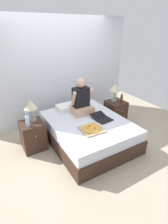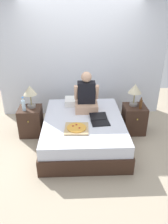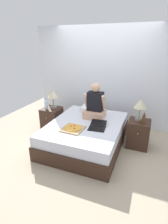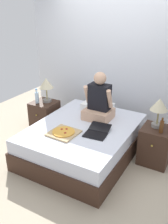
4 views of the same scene
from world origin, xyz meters
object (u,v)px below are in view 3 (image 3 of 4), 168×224
Objects in this scene: laptop at (97,127)px; nightstand_right at (138,134)px; pizza_box at (73,128)px; bed at (86,134)px; nightstand_left at (52,119)px; lamp_on_left_nightstand at (53,95)px; water_bottle at (46,105)px; beer_bottle at (144,119)px; person_seated at (95,105)px; lamp_on_right_nightstand at (140,105)px.

nightstand_right is at bearing 31.54° from laptop.
laptop reaches higher than pizza_box.
nightstand_left is (-1.05, 0.35, 0.04)m from bed.
lamp_on_left_nightstand is (-1.01, 0.40, 0.66)m from bed.
nightstand_left reaches higher than bed.
lamp_on_left_nightstand is 1.08× the size of pizza_box.
bed is 1.24m from water_bottle.
pizza_box is at bearing -41.03° from lamp_on_left_nightstand.
beer_bottle reaches higher than nightstand_left.
nightstand_right reaches higher than bed.
nightstand_left is at bearing 48.35° from water_bottle.
bed is 4.24× the size of lamp_on_left_nightstand.
person_seated is (0.07, 0.38, 0.54)m from bed.
water_bottle reaches higher than beer_bottle.
nightstand_left is 2.21m from beer_bottle.
bed is at bearing -161.57° from nightstand_right.
water_bottle is 0.61× the size of lamp_on_right_nightstand.
person_seated is at bearing 178.54° from nightstand_right.
lamp_on_left_nightstand is at bearing 138.97° from pizza_box.
water_bottle reaches higher than nightstand_left.
bed is at bearing -12.97° from water_bottle.
nightstand_right is 1.29× the size of lamp_on_right_nightstand.
lamp_on_right_nightstand is 0.98m from laptop.
nightstand_right is (2.10, 0.00, 0.00)m from nightstand_left.
lamp_on_right_nightstand is (1.02, 0.40, 0.66)m from bed.
person_seated is at bearing -178.50° from lamp_on_right_nightstand.
lamp_on_right_nightstand is (2.03, 0.00, 0.00)m from lamp_on_left_nightstand.
lamp_on_left_nightstand is 0.78× the size of nightstand_right.
bed is 1.28m from lamp_on_right_nightstand.
nightstand_left is at bearing -178.72° from person_seated.
lamp_on_left_nightstand reaches higher than nightstand_left.
beer_bottle is (0.10, -0.15, -0.23)m from lamp_on_right_nightstand.
nightstand_left is at bearing 161.57° from bed.
lamp_on_right_nightstand reaches higher than nightstand_left.
lamp_on_left_nightstand is 0.28m from water_bottle.
nightstand_left is 1.29× the size of lamp_on_left_nightstand.
beer_bottle is (0.07, -0.10, 0.39)m from nightstand_right.
water_bottle is 0.35× the size of person_seated.
beer_bottle is at bearing 23.88° from laptop.
nightstand_left is at bearing 142.12° from pizza_box.
nightstand_right is 0.74× the size of person_seated.
pizza_box is at bearing -105.37° from person_seated.
nightstand_right is at bearing -1.39° from lamp_on_left_nightstand.
bed is 4.30× the size of laptop.
lamp_on_left_nightstand reaches higher than nightstand_right.
lamp_on_right_nightstand is at bearing 0.00° from lamp_on_left_nightstand.
nightstand_right is at bearing 18.43° from bed.
nightstand_right is 2.52× the size of beer_bottle.
pizza_box is (-0.20, -0.74, -0.27)m from person_seated.
lamp_on_right_nightstand is at bearing 123.69° from beer_bottle.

